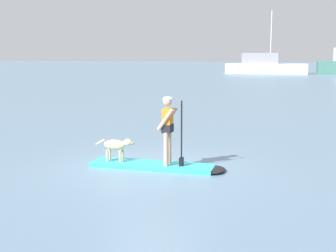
% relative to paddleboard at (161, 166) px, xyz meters
% --- Properties ---
extents(ground_plane, '(400.00, 400.00, 0.00)m').
position_rel_paddleboard_xyz_m(ground_plane, '(-0.22, -0.03, -0.05)').
color(ground_plane, slate).
extents(paddleboard, '(3.45, 1.22, 0.10)m').
position_rel_paddleboard_xyz_m(paddleboard, '(0.00, 0.00, 0.00)').
color(paddleboard, '#33B2BF').
rests_on(paddleboard, ground_plane).
extents(person_paddler, '(0.64, 0.52, 1.68)m').
position_rel_paddleboard_xyz_m(person_paddler, '(0.19, 0.03, 1.02)').
color(person_paddler, tan).
rests_on(person_paddler, paddleboard).
extents(dog, '(1.05, 0.30, 0.59)m').
position_rel_paddleboard_xyz_m(dog, '(-1.16, -0.16, 0.45)').
color(dog, '#CCB78C').
rests_on(dog, paddleboard).
extents(moored_boat_far_starboard, '(12.69, 4.52, 9.59)m').
position_rel_paddleboard_xyz_m(moored_boat_far_starboard, '(-9.59, 60.64, 1.17)').
color(moored_boat_far_starboard, silver).
rests_on(moored_boat_far_starboard, ground_plane).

